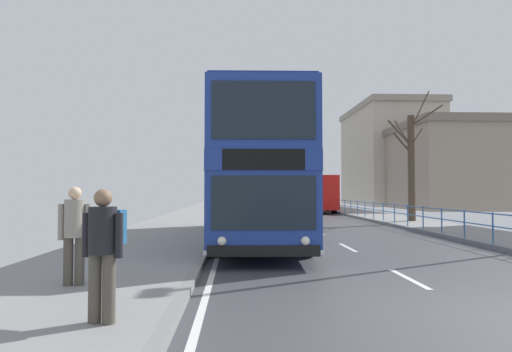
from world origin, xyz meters
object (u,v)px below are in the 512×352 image
object	(u,v)px
background_bus_far_lane	(311,193)
background_building_02	(389,156)
pedestrian_with_backpack	(104,244)
pedestrian_companion	(74,230)
double_decker_bus_main	(257,174)
bare_tree_far_00	(411,164)
background_building_00	(451,166)

from	to	relation	value
background_bus_far_lane	background_building_02	distance (m)	21.67
background_bus_far_lane	background_building_02	size ratio (longest dim) A/B	0.67
pedestrian_with_backpack	pedestrian_companion	xyz separation A→B (m)	(-1.15, 2.15, -0.01)
double_decker_bus_main	pedestrian_with_backpack	bearing A→B (deg)	-103.61
pedestrian_with_backpack	pedestrian_companion	world-z (taller)	pedestrian_companion
background_building_02	background_bus_far_lane	bearing A→B (deg)	-126.93
pedestrian_with_backpack	background_building_02	size ratio (longest dim) A/B	0.11
pedestrian_with_backpack	background_building_02	distance (m)	52.79
double_decker_bus_main	bare_tree_far_00	xyz separation A→B (m)	(8.72, 8.03, 0.87)
background_bus_far_lane	background_building_02	world-z (taller)	background_building_02
pedestrian_companion	bare_tree_far_00	xyz separation A→B (m)	(12.21, 15.55, 2.12)
background_building_00	double_decker_bus_main	bearing A→B (deg)	-127.31
bare_tree_far_00	background_building_00	bearing A→B (deg)	58.16
bare_tree_far_00	background_building_02	size ratio (longest dim) A/B	0.44
double_decker_bus_main	pedestrian_companion	xyz separation A→B (m)	(-3.49, -7.52, -1.25)
background_bus_far_lane	bare_tree_far_00	world-z (taller)	bare_tree_far_00
double_decker_bus_main	background_building_00	xyz separation A→B (m)	(20.16, 26.45, 1.85)
pedestrian_companion	background_building_00	world-z (taller)	background_building_00
pedestrian_companion	background_building_02	size ratio (longest dim) A/B	0.11
background_building_00	background_building_02	distance (m)	12.49
background_building_00	bare_tree_far_00	bearing A→B (deg)	-121.84
bare_tree_far_00	background_bus_far_lane	bearing A→B (deg)	102.90
double_decker_bus_main	background_building_00	bearing A→B (deg)	52.69
double_decker_bus_main	pedestrian_companion	world-z (taller)	double_decker_bus_main
double_decker_bus_main	pedestrian_with_backpack	world-z (taller)	double_decker_bus_main
pedestrian_with_backpack	background_building_02	world-z (taller)	background_building_02
double_decker_bus_main	bare_tree_far_00	world-z (taller)	bare_tree_far_00
background_bus_far_lane	pedestrian_with_backpack	distance (m)	32.38
background_building_02	pedestrian_with_backpack	bearing A→B (deg)	-113.14
background_bus_far_lane	pedestrian_with_backpack	world-z (taller)	background_bus_far_lane
pedestrian_companion	background_bus_far_lane	bearing A→B (deg)	72.77
double_decker_bus_main	background_building_02	xyz separation A→B (m)	(18.31, 38.65, 3.82)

